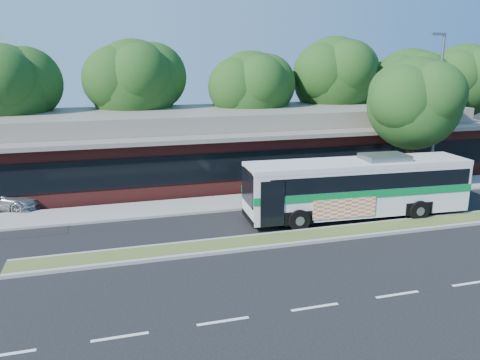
{
  "coord_description": "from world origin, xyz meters",
  "views": [
    {
      "loc": [
        -8.95,
        -17.17,
        7.59
      ],
      "look_at": [
        -2.97,
        3.76,
        2.0
      ],
      "focal_mm": 35.0,
      "sensor_mm": 36.0,
      "label": 1
    }
  ],
  "objects_px": {
    "sedan": "(0,198)",
    "sidewalk_tree": "(419,101)",
    "lamp_post": "(436,108)",
    "transit_bus": "(358,183)"
  },
  "relations": [
    {
      "from": "transit_bus",
      "to": "sedan",
      "type": "relative_size",
      "value": 2.59
    },
    {
      "from": "sedan",
      "to": "lamp_post",
      "type": "bearing_deg",
      "value": -73.54
    },
    {
      "from": "lamp_post",
      "to": "transit_bus",
      "type": "xyz_separation_m",
      "value": [
        -6.86,
        -3.48,
        -3.17
      ]
    },
    {
      "from": "transit_bus",
      "to": "sidewalk_tree",
      "type": "distance_m",
      "value": 7.84
    },
    {
      "from": "lamp_post",
      "to": "sedan",
      "type": "relative_size",
      "value": 2.1
    },
    {
      "from": "sedan",
      "to": "sidewalk_tree",
      "type": "relative_size",
      "value": 0.55
    },
    {
      "from": "sidewalk_tree",
      "to": "lamp_post",
      "type": "bearing_deg",
      "value": -18.14
    },
    {
      "from": "lamp_post",
      "to": "sedan",
      "type": "bearing_deg",
      "value": 173.4
    },
    {
      "from": "lamp_post",
      "to": "sedan",
      "type": "height_order",
      "value": "lamp_post"
    },
    {
      "from": "lamp_post",
      "to": "transit_bus",
      "type": "distance_m",
      "value": 8.32
    }
  ]
}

